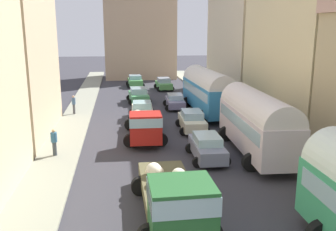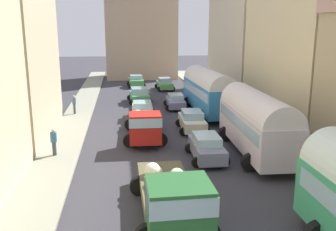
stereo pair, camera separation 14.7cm
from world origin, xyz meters
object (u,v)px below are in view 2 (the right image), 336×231
at_px(parked_bus_2, 208,90).
at_px(car_6, 165,84).
at_px(cargo_truck_0, 172,198).
at_px(pedestrian_3, 54,141).
at_px(car_0, 142,110).
at_px(car_4, 192,121).
at_px(cargo_truck_1, 145,125).
at_px(parked_bus_1, 256,120).
at_px(car_3, 207,147).
at_px(car_2, 136,81).
at_px(pedestrian_2, 74,104).
at_px(car_5, 176,101).
at_px(car_1, 139,95).

height_order(parked_bus_2, car_6, parked_bus_2).
relative_size(cargo_truck_0, pedestrian_3, 4.06).
xyz_separation_m(car_0, car_4, (3.48, -4.32, 0.02)).
bearing_deg(cargo_truck_1, parked_bus_1, -28.33).
height_order(parked_bus_1, parked_bus_2, parked_bus_2).
distance_m(cargo_truck_1, car_0, 6.55).
xyz_separation_m(cargo_truck_1, car_0, (0.25, 6.53, -0.42)).
bearing_deg(parked_bus_1, cargo_truck_1, 151.67).
bearing_deg(car_3, car_0, 106.19).
distance_m(car_0, car_6, 15.72).
distance_m(car_0, car_2, 18.20).
xyz_separation_m(pedestrian_2, pedestrian_3, (0.10, -11.17, -0.05)).
height_order(pedestrian_2, pedestrian_3, pedestrian_2).
distance_m(cargo_truck_0, car_2, 36.20).
distance_m(car_0, car_5, 5.15).
relative_size(parked_bus_2, car_0, 2.68).
bearing_deg(car_4, pedestrian_2, 145.89).
bearing_deg(car_1, pedestrian_3, -109.97).
bearing_deg(pedestrian_3, car_4, 27.25).
relative_size(cargo_truck_0, car_6, 1.75).
bearing_deg(car_5, car_1, 134.29).
xyz_separation_m(car_4, car_6, (0.31, 19.58, -0.01)).
distance_m(car_3, car_4, 6.35).
xyz_separation_m(car_3, pedestrian_2, (-9.03, 12.72, 0.29)).
bearing_deg(cargo_truck_0, car_6, 83.54).
xyz_separation_m(cargo_truck_0, cargo_truck_1, (-0.28, 11.47, -0.11)).
relative_size(car_1, pedestrian_3, 2.38).
height_order(cargo_truck_0, cargo_truck_1, cargo_truck_0).
relative_size(parked_bus_1, car_3, 2.26).
bearing_deg(car_2, cargo_truck_1, -91.25).
height_order(cargo_truck_1, car_3, cargo_truck_1).
distance_m(car_5, pedestrian_2, 9.56).
distance_m(parked_bus_2, car_4, 6.28).
relative_size(cargo_truck_1, car_6, 1.74).
xyz_separation_m(parked_bus_1, car_3, (-3.17, -0.61, -1.36)).
xyz_separation_m(parked_bus_1, cargo_truck_1, (-6.52, 3.51, -0.96)).
relative_size(cargo_truck_1, pedestrian_3, 4.04).
distance_m(car_0, car_3, 11.10).
relative_size(cargo_truck_0, car_0, 1.92).
bearing_deg(parked_bus_1, car_2, 101.95).
xyz_separation_m(cargo_truck_0, car_1, (0.09, 25.24, -0.49)).
bearing_deg(parked_bus_1, cargo_truck_0, -128.12).
bearing_deg(car_4, parked_bus_1, -64.08).
bearing_deg(car_3, cargo_truck_0, -112.69).
xyz_separation_m(cargo_truck_1, car_4, (3.73, 2.21, -0.39)).
relative_size(parked_bus_1, car_5, 2.21).
relative_size(cargo_truck_0, pedestrian_2, 3.94).
bearing_deg(pedestrian_2, car_4, -34.11).
xyz_separation_m(cargo_truck_1, car_5, (3.71, 10.35, -0.45)).
height_order(car_0, car_5, car_0).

